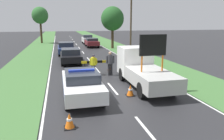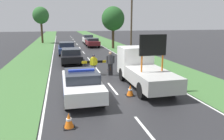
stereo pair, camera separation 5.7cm
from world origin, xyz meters
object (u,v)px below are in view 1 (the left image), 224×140
(roadside_tree_near_left, at_px, (40,16))
(traffic_cone_centre_front, at_px, (130,90))
(queued_car_sedan_black, at_px, (71,55))
(roadside_tree_near_right, at_px, (112,19))
(queued_car_hatch_blue, at_px, (66,48))
(pedestrian_civilian, at_px, (110,61))
(queued_car_van_white, at_px, (87,39))
(traffic_cone_near_police, at_px, (69,121))
(work_truck, at_px, (142,69))
(utility_pole, at_px, (131,20))
(road_barrier, at_px, (97,63))
(police_car, at_px, (82,83))
(traffic_cone_near_truck, at_px, (110,67))
(queued_car_wagon_maroon, at_px, (92,42))
(police_officer, at_px, (93,63))
(traffic_cone_behind_barrier, at_px, (87,78))

(roadside_tree_near_left, bearing_deg, traffic_cone_centre_front, -78.13)
(queued_car_sedan_black, bearing_deg, roadside_tree_near_right, -122.90)
(queued_car_hatch_blue, bearing_deg, queued_car_sedan_black, 92.07)
(pedestrian_civilian, height_order, queued_car_van_white, pedestrian_civilian)
(traffic_cone_near_police, xyz_separation_m, queued_car_van_white, (4.85, 31.72, 0.53))
(work_truck, height_order, roadside_tree_near_right, roadside_tree_near_right)
(pedestrian_civilian, bearing_deg, roadside_tree_near_left, 110.13)
(queued_car_hatch_blue, bearing_deg, queued_car_van_white, -108.91)
(traffic_cone_near_police, distance_m, utility_pole, 18.55)
(traffic_cone_near_police, bearing_deg, traffic_cone_centre_front, 40.99)
(road_barrier, bearing_deg, pedestrian_civilian, -47.88)
(road_barrier, xyz_separation_m, pedestrian_civilian, (0.82, -0.95, 0.24))
(police_car, xyz_separation_m, traffic_cone_near_truck, (2.94, 6.16, -0.53))
(queued_car_wagon_maroon, distance_m, queued_car_van_white, 5.35)
(queued_car_sedan_black, bearing_deg, traffic_cone_near_truck, 126.23)
(work_truck, xyz_separation_m, queued_car_hatch_blue, (-4.16, 14.66, -0.31))
(work_truck, xyz_separation_m, queued_car_van_white, (0.09, 27.06, -0.27))
(traffic_cone_centre_front, distance_m, traffic_cone_near_truck, 6.47)
(queued_car_wagon_maroon, bearing_deg, roadside_tree_near_left, -46.19)
(police_officer, xyz_separation_m, roadside_tree_near_left, (-5.49, 26.71, 4.07))
(traffic_cone_behind_barrier, height_order, utility_pole, utility_pole)
(traffic_cone_behind_barrier, bearing_deg, road_barrier, 66.17)
(traffic_cone_near_truck, bearing_deg, police_car, -115.51)
(work_truck, distance_m, queued_car_hatch_blue, 15.24)
(police_officer, xyz_separation_m, queued_car_van_white, (2.64, 23.60, -0.09))
(police_officer, bearing_deg, police_car, 46.95)
(traffic_cone_centre_front, distance_m, queued_car_wagon_maroon, 23.45)
(police_officer, bearing_deg, queued_car_sedan_black, -102.36)
(work_truck, relative_size, traffic_cone_behind_barrier, 9.07)
(queued_car_sedan_black, bearing_deg, work_truck, 114.16)
(police_car, height_order, queued_car_sedan_black, police_car)
(traffic_cone_centre_front, relative_size, queued_car_hatch_blue, 0.14)
(police_car, distance_m, queued_car_wagon_maroon, 23.44)
(police_car, distance_m, traffic_cone_behind_barrier, 3.03)
(queued_car_hatch_blue, height_order, utility_pole, utility_pole)
(police_officer, xyz_separation_m, traffic_cone_centre_front, (1.21, -5.15, -0.61))
(queued_car_sedan_black, xyz_separation_m, utility_pole, (7.06, 2.89, 3.39))
(traffic_cone_centre_front, xyz_separation_m, queued_car_sedan_black, (-2.61, 10.48, 0.44))
(traffic_cone_behind_barrier, height_order, roadside_tree_near_left, roadside_tree_near_left)
(queued_car_sedan_black, relative_size, roadside_tree_near_left, 0.68)
(police_car, relative_size, traffic_cone_behind_barrier, 7.66)
(road_barrier, distance_m, traffic_cone_near_truck, 1.48)
(road_barrier, distance_m, pedestrian_civilian, 1.28)
(road_barrier, bearing_deg, roadside_tree_near_right, 73.37)
(traffic_cone_near_truck, height_order, queued_car_sedan_black, queued_car_sedan_black)
(pedestrian_civilian, height_order, traffic_cone_near_police, pedestrian_civilian)
(roadside_tree_near_left, bearing_deg, police_car, -82.60)
(traffic_cone_near_police, height_order, queued_car_wagon_maroon, queued_car_wagon_maroon)
(police_car, relative_size, traffic_cone_near_police, 8.02)
(police_officer, height_order, traffic_cone_centre_front, police_officer)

